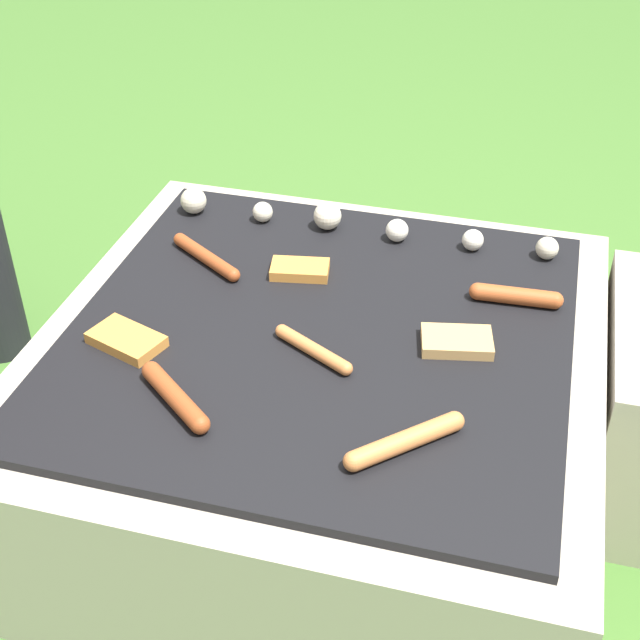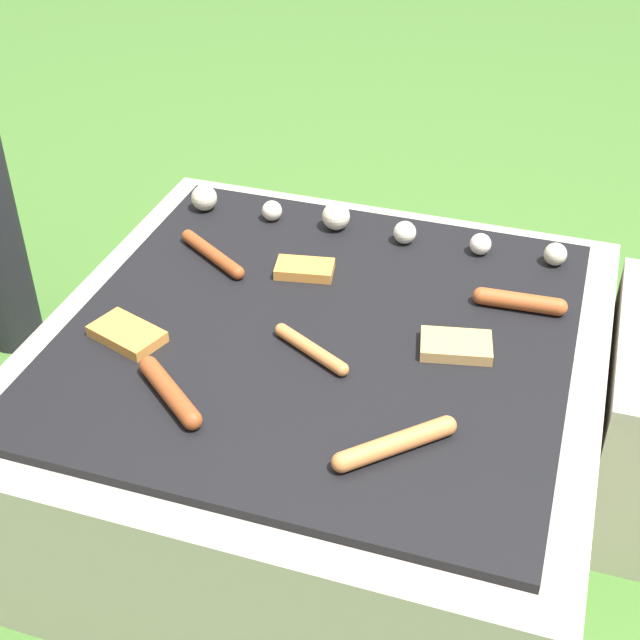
# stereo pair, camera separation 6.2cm
# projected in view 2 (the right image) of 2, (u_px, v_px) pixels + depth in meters

# --- Properties ---
(ground_plane) EXTENTS (14.00, 14.00, 0.00)m
(ground_plane) POSITION_uv_depth(u_px,v_px,m) (320.00, 479.00, 1.77)
(ground_plane) COLOR #3D6628
(grill) EXTENTS (0.97, 0.97, 0.37)m
(grill) POSITION_uv_depth(u_px,v_px,m) (320.00, 410.00, 1.66)
(grill) COLOR #A89E8C
(grill) RESTS_ON ground_plane
(sausage_mid_right) EXTENTS (0.16, 0.15, 0.03)m
(sausage_mid_right) POSITION_uv_depth(u_px,v_px,m) (395.00, 444.00, 1.30)
(sausage_mid_right) COLOR #C6753D
(sausage_mid_right) RESTS_ON grill
(sausage_back_right) EXTENTS (0.17, 0.04, 0.03)m
(sausage_back_right) POSITION_uv_depth(u_px,v_px,m) (520.00, 301.00, 1.59)
(sausage_back_right) COLOR #A34C23
(sausage_back_right) RESTS_ON grill
(sausage_front_left) EXTENTS (0.15, 0.09, 0.02)m
(sausage_front_left) POSITION_uv_depth(u_px,v_px,m) (311.00, 349.00, 1.48)
(sausage_front_left) COLOR #C6753D
(sausage_front_left) RESTS_ON grill
(sausage_back_center) EXTENTS (0.17, 0.12, 0.03)m
(sausage_back_center) POSITION_uv_depth(u_px,v_px,m) (212.00, 254.00, 1.73)
(sausage_back_center) COLOR #93421E
(sausage_back_center) RESTS_ON grill
(sausage_front_center) EXTENTS (0.15, 0.13, 0.03)m
(sausage_front_center) POSITION_uv_depth(u_px,v_px,m) (170.00, 392.00, 1.39)
(sausage_front_center) COLOR #93421E
(sausage_front_center) RESTS_ON grill
(bread_slice_left) EXTENTS (0.13, 0.10, 0.02)m
(bread_slice_left) POSITION_uv_depth(u_px,v_px,m) (456.00, 346.00, 1.49)
(bread_slice_left) COLOR tan
(bread_slice_left) RESTS_ON grill
(bread_slice_right) EXTENTS (0.12, 0.08, 0.02)m
(bread_slice_right) POSITION_uv_depth(u_px,v_px,m) (305.00, 269.00, 1.69)
(bread_slice_right) COLOR #D18438
(bread_slice_right) RESTS_ON grill
(bread_slice_center) EXTENTS (0.14, 0.11, 0.02)m
(bread_slice_center) POSITION_uv_depth(u_px,v_px,m) (127.00, 334.00, 1.52)
(bread_slice_center) COLOR #D18438
(bread_slice_center) RESTS_ON grill
(mushroom_row) EXTENTS (0.78, 0.06, 0.06)m
(mushroom_row) POSITION_uv_depth(u_px,v_px,m) (347.00, 221.00, 1.80)
(mushroom_row) COLOR beige
(mushroom_row) RESTS_ON grill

